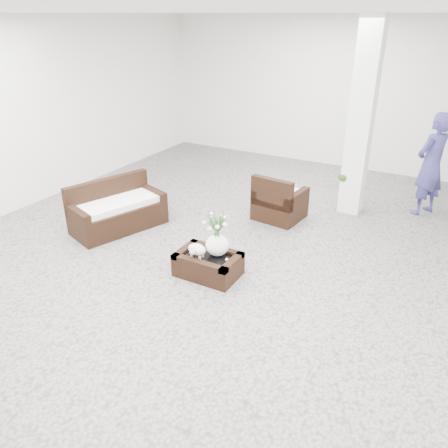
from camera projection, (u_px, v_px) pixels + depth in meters
The scene contains 10 objects.
ground at pixel (227, 257), 6.98m from camera, with size 11.00×11.00×0.00m, color gray.
column at pixel (361, 121), 7.91m from camera, with size 0.40×0.40×3.50m, color white.
coffee_table at pixel (208, 265), 6.45m from camera, with size 0.90×0.60×0.31m, color black.
sheep_figurine at pixel (197, 251), 6.31m from camera, with size 0.28×0.23×0.21m, color white.
planter_narcissus at pixel (217, 230), 6.24m from camera, with size 0.44×0.44×0.80m, color white, non-canonical shape.
tealight at pixel (227, 259), 6.26m from camera, with size 0.04×0.04×0.03m, color white.
armchair at pixel (280, 196), 8.15m from camera, with size 0.81×0.78×0.86m, color black.
loveseat at pixel (118, 206), 7.75m from camera, with size 1.60×0.77×0.85m, color black.
topiary at pixel (349, 177), 8.38m from camera, with size 0.37×0.37×1.37m, color #233E14, non-canonical shape.
shopper at pixel (431, 165), 8.15m from camera, with size 0.70×0.46×1.93m, color navy.
Camera 1 is at (2.92, -5.34, 3.46)m, focal length 35.43 mm.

